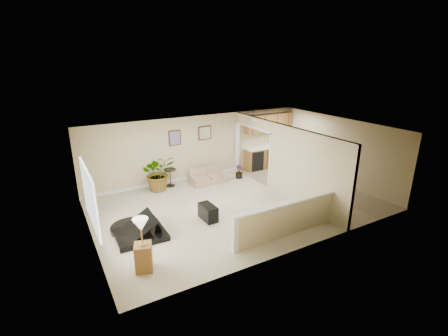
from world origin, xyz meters
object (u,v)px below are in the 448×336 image
piano_bench (208,212)px  accent_table (170,175)px  piano (136,218)px  lamp_stand (143,249)px  loveseat (207,175)px  palm_plant (159,173)px  small_plant (239,173)px

piano_bench → accent_table: accent_table is taller
piano → lamp_stand: bearing=-99.2°
piano → piano_bench: size_ratio=2.35×
piano_bench → accent_table: size_ratio=1.03×
piano → accent_table: piano is taller
loveseat → lamp_stand: lamp_stand is taller
piano → palm_plant: bearing=61.7°
piano → small_plant: size_ratio=3.07×
piano_bench → small_plant: size_ratio=1.31×
piano_bench → palm_plant: 3.01m
loveseat → palm_plant: (-1.87, 0.19, 0.36)m
small_plant → lamp_stand: size_ratio=0.41×
piano → piano_bench: piano is taller
piano_bench → accent_table: 3.09m
accent_table → piano_bench: bearing=-89.4°
loveseat → piano: bearing=-141.6°
accent_table → lamp_stand: size_ratio=0.52×
piano_bench → small_plant: (2.69, 2.55, -0.01)m
lamp_stand → accent_table: bearing=62.8°
piano → loveseat: (3.44, 2.62, -0.23)m
loveseat → small_plant: bearing=-7.0°
piano → lamp_stand: size_ratio=1.26×
piano → accent_table: size_ratio=2.43×
piano → lamp_stand: 1.61m
piano_bench → loveseat: 3.06m
piano_bench → loveseat: (1.35, 2.75, 0.06)m
loveseat → small_plant: loveseat is taller
palm_plant → lamp_stand: 4.77m
lamp_stand → piano: bearing=79.9°
piano → accent_table: 3.60m
piano → accent_table: bearing=56.1°
accent_table → palm_plant: bearing=-163.2°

